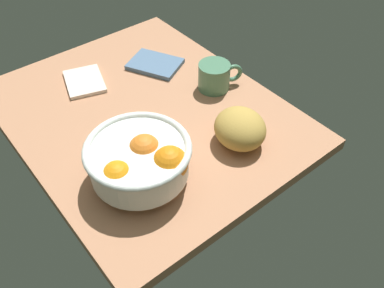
{
  "coord_description": "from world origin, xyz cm",
  "views": [
    {
      "loc": [
        72.6,
        -43.08,
        70.79
      ],
      "look_at": [
        21.08,
        -1.35,
        5.0
      ],
      "focal_mm": 38.88,
      "sensor_mm": 36.0,
      "label": 1
    }
  ],
  "objects_px": {
    "mug": "(215,76)",
    "bread_loaf": "(240,129)",
    "napkin_spare": "(84,81)",
    "fruit_bowl": "(141,159)",
    "napkin_folded": "(155,64)"
  },
  "relations": [
    {
      "from": "napkin_spare",
      "to": "bread_loaf",
      "type": "bearing_deg",
      "value": 21.3
    },
    {
      "from": "fruit_bowl",
      "to": "bread_loaf",
      "type": "relative_size",
      "value": 1.73
    },
    {
      "from": "fruit_bowl",
      "to": "napkin_folded",
      "type": "bearing_deg",
      "value": 141.16
    },
    {
      "from": "napkin_folded",
      "to": "bread_loaf",
      "type": "bearing_deg",
      "value": -4.3
    },
    {
      "from": "mug",
      "to": "fruit_bowl",
      "type": "bearing_deg",
      "value": -65.95
    },
    {
      "from": "fruit_bowl",
      "to": "napkin_spare",
      "type": "bearing_deg",
      "value": 169.58
    },
    {
      "from": "napkin_spare",
      "to": "mug",
      "type": "height_order",
      "value": "mug"
    },
    {
      "from": "napkin_folded",
      "to": "napkin_spare",
      "type": "height_order",
      "value": "napkin_folded"
    },
    {
      "from": "fruit_bowl",
      "to": "napkin_spare",
      "type": "height_order",
      "value": "fruit_bowl"
    },
    {
      "from": "bread_loaf",
      "to": "mug",
      "type": "distance_m",
      "value": 0.22
    },
    {
      "from": "fruit_bowl",
      "to": "napkin_spare",
      "type": "distance_m",
      "value": 0.41
    },
    {
      "from": "bread_loaf",
      "to": "napkin_folded",
      "type": "height_order",
      "value": "bread_loaf"
    },
    {
      "from": "napkin_spare",
      "to": "mug",
      "type": "bearing_deg",
      "value": 47.75
    },
    {
      "from": "mug",
      "to": "bread_loaf",
      "type": "bearing_deg",
      "value": -26.09
    },
    {
      "from": "bread_loaf",
      "to": "fruit_bowl",
      "type": "bearing_deg",
      "value": -100.37
    }
  ]
}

